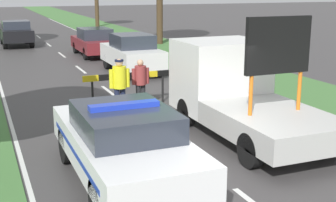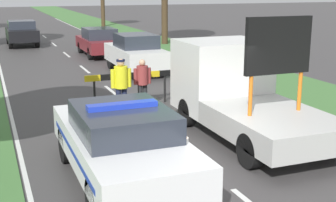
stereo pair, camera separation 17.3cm
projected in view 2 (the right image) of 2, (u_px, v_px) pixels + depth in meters
The scene contains 12 objects.
ground_plane at pixel (213, 173), 9.60m from camera, with size 160.00×160.00×0.00m, color #3D3A3A.
lane_markings at pixel (70, 57), 25.03m from camera, with size 7.32×60.86×0.01m.
grass_verge_right at pixel (156, 45), 29.79m from camera, with size 4.56×120.00×0.03m.
police_car at pixel (121, 142), 8.97m from camera, with size 1.90×4.84×1.63m.
work_truck at pixel (238, 90), 12.09m from camera, with size 2.26×5.22×3.10m.
road_barrier at pixel (130, 78), 14.81m from camera, with size 2.92×0.08×1.06m.
police_officer at pixel (121, 82), 13.53m from camera, with size 0.61×0.39×1.71m.
pedestrian_civilian at pixel (142, 80), 14.39m from camera, with size 0.56×0.35×1.55m.
traffic_cone_near_police at pixel (183, 142), 10.45m from camera, with size 0.50×0.50×0.69m.
queued_car_van_white at pixel (136, 53), 20.44m from camera, with size 1.78×4.17×1.70m.
queued_car_wagon_maroon at pixel (99, 42), 25.42m from camera, with size 1.78×4.26×1.50m.
queued_car_sedan_black at pixel (22, 32), 29.55m from camera, with size 1.80×4.04×1.59m.
Camera 2 is at (-4.11, -8.02, 3.75)m, focal length 50.00 mm.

